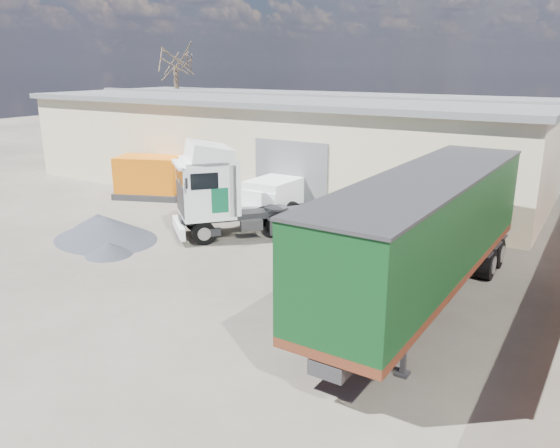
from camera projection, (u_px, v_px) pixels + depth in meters
The scene contains 8 objects.
ground at pixel (189, 290), 17.89m from camera, with size 120.00×120.00×0.00m, color #282620.
warehouse at pixel (284, 140), 33.23m from camera, with size 30.60×12.60×5.42m.
bare_tree at pixel (175, 53), 41.03m from camera, with size 4.00×4.00×9.60m.
tractor_unit at pixel (224, 196), 23.14m from camera, with size 5.70×6.06×4.12m.
box_trailer at pixel (428, 228), 15.99m from camera, with size 2.99×12.42×4.11m.
panel_van at pixel (283, 195), 26.56m from camera, with size 2.01×4.71×1.91m.
orange_skip at pixel (150, 179), 30.09m from camera, with size 4.22×3.45×2.27m.
gravel_heap at pixel (104, 228), 23.00m from camera, with size 5.75×5.57×1.02m.
Camera 1 is at (11.17, -12.57, 7.12)m, focal length 35.00 mm.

